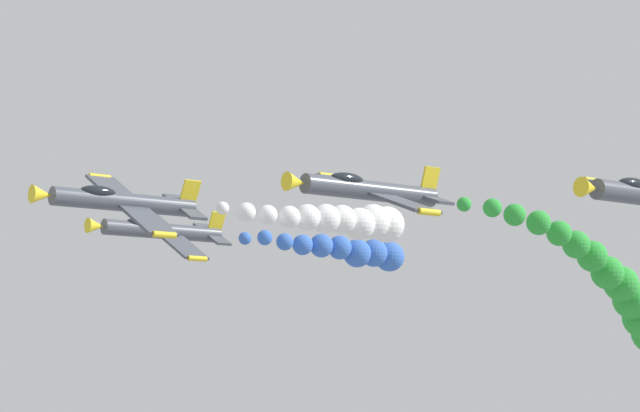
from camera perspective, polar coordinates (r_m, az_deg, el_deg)
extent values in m
cylinder|color=#474C56|center=(70.06, -9.31, 0.18)|extent=(1.49, 9.00, 1.49)
cone|color=yellow|center=(67.89, -13.13, 0.53)|extent=(1.41, 1.20, 1.41)
cube|color=#474C56|center=(70.28, -9.04, 0.08)|extent=(8.23, 1.90, 4.43)
cylinder|color=yellow|center=(66.46, -7.44, -1.37)|extent=(0.49, 1.40, 0.49)
cylinder|color=yellow|center=(74.18, -10.48, 1.37)|extent=(0.49, 1.40, 0.49)
cube|color=#474C56|center=(71.96, -6.48, -0.04)|extent=(3.45, 1.20, 1.92)
cube|color=yellow|center=(71.76, -6.23, 0.63)|extent=(0.87, 1.10, 1.48)
ellipsoid|color=black|center=(69.12, -10.54, 0.68)|extent=(1.03, 2.20, 0.99)
sphere|color=white|center=(73.46, -4.67, -0.10)|extent=(0.80, 0.80, 0.80)
sphere|color=white|center=(74.40, -3.55, -0.29)|extent=(1.21, 1.21, 1.21)
sphere|color=white|center=(75.49, -2.51, -0.42)|extent=(1.26, 1.26, 1.26)
sphere|color=white|center=(76.55, -1.48, -0.54)|extent=(1.47, 1.47, 1.47)
sphere|color=white|center=(77.92, -0.62, -0.55)|extent=(1.76, 1.76, 1.76)
sphere|color=white|center=(79.19, 0.27, -0.61)|extent=(1.97, 1.97, 1.97)
sphere|color=white|center=(80.64, 1.05, -0.66)|extent=(2.01, 2.01, 2.01)
sphere|color=white|center=(81.92, 1.88, -0.86)|extent=(2.25, 2.25, 2.25)
sphere|color=white|center=(83.56, 2.53, -0.75)|extent=(2.46, 2.46, 2.46)
sphere|color=white|center=(85.10, 3.19, -0.89)|extent=(2.60, 2.60, 2.60)
cylinder|color=#474C56|center=(65.95, 2.44, 0.73)|extent=(1.40, 9.00, 1.40)
cone|color=yellow|center=(62.89, -1.17, 1.14)|extent=(1.33, 1.20, 1.33)
cube|color=#474C56|center=(66.21, 2.69, 0.62)|extent=(8.75, 1.90, 3.19)
cylinder|color=yellow|center=(62.75, 5.22, -0.29)|extent=(0.46, 1.40, 0.46)
cylinder|color=yellow|center=(69.81, 0.42, 1.44)|extent=(0.46, 1.40, 0.46)
cube|color=#474C56|center=(68.52, 5.04, 0.48)|extent=(3.65, 1.20, 1.42)
cube|color=yellow|center=(68.49, 5.26, 1.22)|extent=(0.66, 1.10, 1.56)
ellipsoid|color=black|center=(64.78, 1.29, 1.30)|extent=(0.99, 2.20, 0.92)
sphere|color=green|center=(70.88, 6.89, 0.08)|extent=(0.88, 0.88, 0.88)
sphere|color=green|center=(72.42, 8.23, -0.09)|extent=(1.15, 1.15, 1.15)
sphere|color=green|center=(74.27, 9.27, -0.42)|extent=(1.39, 1.39, 1.39)
sphere|color=green|center=(75.98, 10.39, -0.79)|extent=(1.56, 1.56, 1.56)
sphere|color=green|center=(77.85, 11.34, -1.29)|extent=(1.64, 1.64, 1.64)
sphere|color=green|center=(79.89, 12.13, -1.81)|extent=(1.84, 1.84, 1.84)
sphere|color=green|center=(81.96, 12.86, -2.36)|extent=(2.10, 2.10, 2.10)
sphere|color=green|center=(84.04, 13.56, -3.12)|extent=(2.30, 2.30, 2.30)
sphere|color=green|center=(86.21, 14.18, -3.62)|extent=(2.50, 2.50, 2.50)
sphere|color=green|center=(88.54, 14.63, -4.35)|extent=(2.73, 2.73, 2.73)
cylinder|color=#474C56|center=(83.70, -7.52, -1.19)|extent=(1.48, 9.00, 1.48)
cone|color=yellow|center=(81.35, -10.65, -0.94)|extent=(1.41, 1.20, 1.41)
cube|color=#474C56|center=(83.92, -7.30, -1.28)|extent=(8.27, 1.90, 4.36)
cylinder|color=yellow|center=(80.19, -5.88, -2.51)|extent=(0.48, 1.40, 0.48)
cylinder|color=yellow|center=(87.74, -8.59, -0.15)|extent=(0.48, 1.40, 0.48)
cube|color=#474C56|center=(85.70, -5.18, -1.35)|extent=(3.46, 1.20, 1.89)
cube|color=yellow|center=(85.49, -4.97, -0.79)|extent=(0.85, 1.10, 1.49)
ellipsoid|color=black|center=(82.70, -8.52, -0.79)|extent=(1.03, 2.20, 0.99)
sphere|color=blue|center=(87.15, -3.60, -1.55)|extent=(0.95, 0.95, 0.95)
sphere|color=blue|center=(88.23, -2.65, -1.52)|extent=(1.14, 1.14, 1.14)
sphere|color=blue|center=(89.23, -1.69, -1.72)|extent=(1.30, 1.30, 1.30)
sphere|color=blue|center=(90.44, -0.84, -1.87)|extent=(1.58, 1.58, 1.58)
sphere|color=blue|center=(91.53, 0.07, -1.90)|extent=(1.83, 1.83, 1.83)
sphere|color=blue|center=(92.63, 0.95, -1.99)|extent=(1.88, 1.88, 1.88)
sphere|color=blue|center=(93.79, 1.78, -2.27)|extent=(2.23, 2.23, 2.23)
sphere|color=blue|center=(95.03, 2.58, -2.26)|extent=(2.22, 2.22, 2.22)
sphere|color=blue|center=(96.33, 3.33, -2.42)|extent=(2.43, 2.43, 2.43)
cone|color=yellow|center=(61.81, 12.71, 0.84)|extent=(1.33, 1.20, 1.33)
cylinder|color=yellow|center=(68.97, 12.89, 1.17)|extent=(0.46, 1.40, 0.46)
ellipsoid|color=black|center=(64.30, 14.72, 1.01)|extent=(0.99, 2.20, 0.92)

